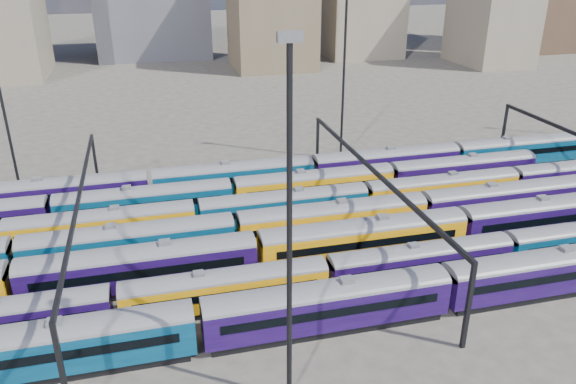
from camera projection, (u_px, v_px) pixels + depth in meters
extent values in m
plane|color=#3F3A35|center=(283.00, 245.00, 60.91)|extent=(500.00, 500.00, 0.00)
cube|color=black|center=(58.00, 368.00, 42.58)|extent=(19.87, 2.58, 0.73)
cube|color=#042E48|center=(53.00, 349.00, 41.83)|extent=(20.91, 3.03, 3.03)
cylinder|color=#4C4C51|center=(50.00, 332.00, 41.22)|extent=(20.91, 3.03, 3.03)
cube|color=black|center=(50.00, 358.00, 40.32)|extent=(18.40, 0.06, 0.78)
cube|color=black|center=(55.00, 332.00, 43.04)|extent=(18.40, 0.06, 0.78)
cube|color=slate|center=(48.00, 323.00, 40.90)|extent=(1.05, 0.94, 0.37)
cube|color=black|center=(327.00, 325.00, 47.48)|extent=(19.87, 2.58, 0.73)
cube|color=#150734|center=(328.00, 306.00, 46.73)|extent=(20.91, 3.03, 3.03)
cylinder|color=#4C4C51|center=(328.00, 291.00, 46.12)|extent=(20.91, 3.03, 3.03)
cube|color=black|center=(334.00, 314.00, 45.22)|extent=(18.40, 0.06, 0.78)
cube|color=black|center=(322.00, 293.00, 47.95)|extent=(18.40, 0.06, 0.78)
cube|color=slate|center=(328.00, 283.00, 45.80)|extent=(1.05, 0.94, 0.37)
cube|color=black|center=(546.00, 290.00, 52.39)|extent=(19.87, 2.58, 0.73)
cube|color=#150734|center=(550.00, 272.00, 51.63)|extent=(20.91, 3.03, 3.03)
cylinder|color=#4C4C51|center=(553.00, 258.00, 51.03)|extent=(20.91, 3.03, 3.03)
cube|color=black|center=(562.00, 278.00, 50.12)|extent=(18.40, 0.06, 0.78)
cube|color=black|center=(540.00, 261.00, 52.85)|extent=(18.40, 0.06, 0.78)
cube|color=slate|center=(555.00, 250.00, 50.70)|extent=(1.05, 0.94, 0.37)
cube|color=black|center=(227.00, 305.00, 50.16)|extent=(17.29, 2.24, 0.64)
cube|color=#BE7907|center=(226.00, 290.00, 49.50)|extent=(18.20, 2.64, 2.64)
cylinder|color=#4C4C51|center=(225.00, 277.00, 48.97)|extent=(18.20, 2.64, 2.64)
cube|color=black|center=(228.00, 295.00, 48.19)|extent=(16.01, 0.06, 0.68)
cube|color=black|center=(223.00, 279.00, 50.56)|extent=(16.01, 0.06, 0.68)
cube|color=slate|center=(225.00, 270.00, 48.69)|extent=(0.91, 0.82, 0.32)
cube|color=black|center=(419.00, 277.00, 54.44)|extent=(17.29, 2.24, 0.64)
cube|color=#150734|center=(420.00, 263.00, 53.79)|extent=(18.20, 2.64, 2.64)
cylinder|color=#4C4C51|center=(422.00, 251.00, 53.26)|extent=(18.20, 2.64, 2.64)
cube|color=black|center=(427.00, 267.00, 52.47)|extent=(16.01, 0.06, 0.68)
cube|color=black|center=(414.00, 253.00, 54.85)|extent=(16.01, 0.06, 0.68)
cube|color=slate|center=(422.00, 244.00, 52.98)|extent=(0.91, 0.82, 0.32)
cube|color=black|center=(143.00, 286.00, 52.93)|extent=(20.42, 2.65, 0.75)
cube|color=#150734|center=(141.00, 268.00, 52.16)|extent=(21.50, 3.12, 3.12)
cylinder|color=#4C4C51|center=(139.00, 254.00, 51.53)|extent=(21.50, 3.12, 3.12)
cube|color=black|center=(141.00, 274.00, 50.61)|extent=(18.92, 0.06, 0.81)
cube|color=black|center=(140.00, 257.00, 53.41)|extent=(18.92, 0.06, 0.81)
cube|color=slate|center=(138.00, 246.00, 51.20)|extent=(1.07, 0.97, 0.38)
cube|color=black|center=(362.00, 257.00, 57.97)|extent=(20.42, 2.65, 0.75)
cube|color=#BE7907|center=(363.00, 240.00, 57.20)|extent=(21.50, 3.12, 3.12)
cylinder|color=#4C4C51|center=(364.00, 226.00, 56.57)|extent=(21.50, 3.12, 3.12)
cube|color=black|center=(369.00, 244.00, 55.64)|extent=(18.92, 0.06, 0.81)
cube|color=black|center=(358.00, 230.00, 58.45)|extent=(18.92, 0.06, 0.81)
cube|color=slate|center=(365.00, 219.00, 56.24)|extent=(1.07, 0.97, 0.38)
cube|color=black|center=(547.00, 232.00, 63.01)|extent=(20.42, 2.65, 0.75)
cube|color=#150734|center=(550.00, 216.00, 62.23)|extent=(21.50, 3.12, 3.12)
cylinder|color=#4C4C51|center=(552.00, 204.00, 61.61)|extent=(21.50, 3.12, 3.12)
cube|color=black|center=(560.00, 219.00, 60.68)|extent=(18.92, 0.06, 0.81)
cube|color=black|center=(541.00, 207.00, 63.48)|extent=(18.92, 0.06, 0.81)
cube|color=slate|center=(554.00, 197.00, 61.28)|extent=(1.07, 0.97, 0.38)
cube|color=black|center=(132.00, 261.00, 57.15)|extent=(19.84, 2.57, 0.73)
cube|color=#042E48|center=(130.00, 245.00, 56.40)|extent=(20.88, 3.03, 3.03)
cylinder|color=#4C4C51|center=(128.00, 232.00, 55.79)|extent=(20.88, 3.03, 3.03)
cube|color=black|center=(130.00, 249.00, 54.89)|extent=(18.37, 0.06, 0.78)
cube|color=black|center=(130.00, 235.00, 57.62)|extent=(18.37, 0.06, 0.78)
cube|color=slate|center=(127.00, 224.00, 55.47)|extent=(1.04, 0.94, 0.37)
cube|color=black|center=(332.00, 236.00, 62.05)|extent=(19.84, 2.57, 0.73)
cube|color=#BE7907|center=(333.00, 221.00, 61.30)|extent=(20.88, 3.03, 3.03)
cylinder|color=#4C4C51|center=(333.00, 209.00, 60.69)|extent=(20.88, 3.03, 3.03)
cube|color=black|center=(337.00, 224.00, 59.79)|extent=(18.37, 0.06, 0.78)
cube|color=black|center=(328.00, 212.00, 62.51)|extent=(18.37, 0.06, 0.78)
cube|color=slate|center=(333.00, 202.00, 60.37)|extent=(1.04, 0.94, 0.37)
cube|color=black|center=(503.00, 215.00, 66.94)|extent=(19.84, 2.57, 0.73)
cube|color=#150734|center=(505.00, 201.00, 66.19)|extent=(20.88, 3.03, 3.03)
cylinder|color=#4C4C51|center=(507.00, 189.00, 65.59)|extent=(20.88, 3.03, 3.03)
cube|color=black|center=(514.00, 203.00, 64.69)|extent=(18.37, 0.06, 0.78)
cube|color=black|center=(498.00, 193.00, 67.41)|extent=(18.37, 0.06, 0.78)
cube|color=slate|center=(509.00, 183.00, 65.26)|extent=(1.04, 0.94, 0.37)
cube|color=black|center=(105.00, 242.00, 60.95)|extent=(18.53, 2.40, 0.68)
cube|color=#BE7907|center=(103.00, 227.00, 60.24)|extent=(19.51, 2.83, 2.83)
cylinder|color=#4C4C51|center=(101.00, 216.00, 59.68)|extent=(19.51, 2.83, 2.83)
cube|color=black|center=(102.00, 231.00, 58.84)|extent=(17.17, 0.06, 0.73)
cube|color=black|center=(103.00, 219.00, 61.38)|extent=(17.17, 0.06, 0.73)
cube|color=slate|center=(100.00, 209.00, 59.38)|extent=(0.98, 0.88, 0.34)
cube|color=black|center=(284.00, 221.00, 65.53)|extent=(18.53, 2.40, 0.68)
cube|color=#042E48|center=(284.00, 208.00, 64.83)|extent=(19.51, 2.83, 2.83)
cylinder|color=#4C4C51|center=(284.00, 196.00, 64.26)|extent=(19.51, 2.83, 2.83)
cube|color=black|center=(287.00, 210.00, 63.42)|extent=(17.17, 0.06, 0.73)
cube|color=black|center=(281.00, 200.00, 65.97)|extent=(17.17, 0.06, 0.73)
cube|color=slate|center=(284.00, 190.00, 63.96)|extent=(0.98, 0.88, 0.34)
cube|color=black|center=(440.00, 203.00, 70.12)|extent=(18.53, 2.40, 0.68)
cube|color=#BE7907|center=(442.00, 190.00, 69.41)|extent=(19.51, 2.83, 2.83)
cylinder|color=#4C4C51|center=(443.00, 180.00, 68.85)|extent=(19.51, 2.83, 2.83)
cube|color=black|center=(448.00, 192.00, 68.00)|extent=(17.17, 0.06, 0.73)
cube|color=black|center=(436.00, 184.00, 70.55)|extent=(17.17, 0.06, 0.73)
cube|color=slate|center=(443.00, 174.00, 68.55)|extent=(0.98, 0.88, 0.34)
cube|color=black|center=(572.00, 169.00, 75.13)|extent=(17.17, 0.06, 0.73)
cube|color=black|center=(147.00, 217.00, 66.42)|extent=(19.11, 2.48, 0.70)
cube|color=#042E48|center=(145.00, 204.00, 65.69)|extent=(20.12, 2.92, 2.92)
cylinder|color=#4C4C51|center=(144.00, 192.00, 65.11)|extent=(20.12, 2.92, 2.92)
cube|color=black|center=(145.00, 206.00, 64.24)|extent=(17.70, 0.06, 0.75)
cube|color=black|center=(145.00, 196.00, 66.87)|extent=(17.70, 0.06, 0.75)
cube|color=slate|center=(143.00, 186.00, 64.80)|extent=(1.01, 0.91, 0.35)
cube|color=black|center=(314.00, 200.00, 71.14)|extent=(19.11, 2.48, 0.70)
cube|color=#BE7907|center=(314.00, 186.00, 70.42)|extent=(20.12, 2.92, 2.92)
cylinder|color=#4C4C51|center=(314.00, 176.00, 69.83)|extent=(20.12, 2.92, 2.92)
cube|color=black|center=(318.00, 188.00, 68.96)|extent=(17.70, 0.06, 0.75)
cube|color=black|center=(311.00, 180.00, 71.59)|extent=(17.70, 0.06, 0.75)
cube|color=slate|center=(315.00, 170.00, 69.52)|extent=(1.01, 0.91, 0.35)
cube|color=black|center=(461.00, 184.00, 75.86)|extent=(19.11, 2.48, 0.70)
cube|color=#150734|center=(462.00, 171.00, 75.14)|extent=(20.12, 2.92, 2.92)
cylinder|color=#4C4C51|center=(464.00, 161.00, 74.55)|extent=(20.12, 2.92, 2.92)
cube|color=black|center=(468.00, 173.00, 73.69)|extent=(17.70, 0.06, 0.75)
cube|color=black|center=(457.00, 165.00, 76.31)|extent=(17.70, 0.06, 0.75)
cube|color=slate|center=(464.00, 156.00, 74.24)|extent=(1.01, 0.91, 0.35)
cube|color=black|center=(63.00, 209.00, 68.60)|extent=(19.62, 2.54, 0.72)
cube|color=#150734|center=(61.00, 195.00, 67.86)|extent=(20.65, 2.99, 2.99)
cylinder|color=#4C4C51|center=(59.00, 184.00, 67.26)|extent=(20.65, 2.99, 2.99)
cube|color=black|center=(59.00, 197.00, 66.37)|extent=(18.17, 0.06, 0.77)
cube|color=black|center=(61.00, 187.00, 69.06)|extent=(18.17, 0.06, 0.77)
cube|color=slate|center=(57.00, 177.00, 66.94)|extent=(1.03, 0.93, 0.36)
cube|color=black|center=(235.00, 192.00, 73.45)|extent=(19.62, 2.54, 0.72)
cube|color=#042E48|center=(234.00, 178.00, 72.70)|extent=(20.65, 2.99, 2.99)
cylinder|color=#4C4C51|center=(234.00, 168.00, 72.10)|extent=(20.65, 2.99, 2.99)
cube|color=black|center=(236.00, 180.00, 71.21)|extent=(18.17, 0.06, 0.77)
cube|color=black|center=(232.00, 172.00, 73.91)|extent=(18.17, 0.06, 0.77)
cube|color=slate|center=(234.00, 162.00, 71.79)|extent=(1.03, 0.93, 0.36)
cube|color=black|center=(385.00, 176.00, 78.29)|extent=(19.62, 2.54, 0.72)
cube|color=#150734|center=(386.00, 164.00, 77.55)|extent=(20.65, 2.99, 2.99)
cylinder|color=#4C4C51|center=(387.00, 154.00, 76.95)|extent=(20.65, 2.99, 2.99)
cube|color=black|center=(391.00, 165.00, 76.06)|extent=(18.17, 0.06, 0.77)
cube|color=black|center=(382.00, 158.00, 78.75)|extent=(18.17, 0.06, 0.77)
cube|color=slate|center=(387.00, 148.00, 76.63)|extent=(1.03, 0.93, 0.36)
cube|color=black|center=(518.00, 163.00, 83.14)|extent=(19.62, 2.54, 0.72)
cube|color=#042E48|center=(520.00, 151.00, 82.39)|extent=(20.65, 2.99, 2.99)
cylinder|color=#4C4C51|center=(522.00, 142.00, 81.79)|extent=(20.65, 2.99, 2.99)
cube|color=black|center=(527.00, 152.00, 80.90)|extent=(18.17, 0.06, 0.77)
cube|color=black|center=(514.00, 146.00, 83.59)|extent=(18.17, 0.06, 0.77)
cube|color=slate|center=(523.00, 136.00, 81.47)|extent=(1.03, 0.93, 0.36)
cube|color=black|center=(62.00, 372.00, 37.00)|extent=(0.35, 0.35, 8.00)
cube|color=black|center=(96.00, 164.00, 72.51)|extent=(0.35, 0.35, 8.00)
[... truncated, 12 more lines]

